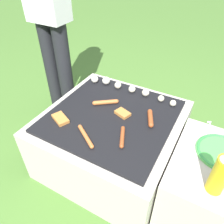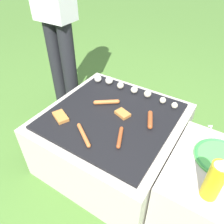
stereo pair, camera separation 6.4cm
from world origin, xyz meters
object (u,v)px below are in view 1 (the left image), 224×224
(fork_utensil, at_px, (214,133))
(plate_colorful, at_px, (222,152))
(sausage_front_center, at_px, (106,102))
(condiment_bottle, at_px, (221,174))

(fork_utensil, bearing_deg, plate_colorful, -67.08)
(sausage_front_center, distance_m, plate_colorful, 0.73)
(condiment_bottle, relative_size, fork_utensil, 1.12)
(sausage_front_center, height_order, fork_utensil, sausage_front_center)
(sausage_front_center, xyz_separation_m, plate_colorful, (0.73, -0.08, -0.01))
(sausage_front_center, distance_m, fork_utensil, 0.68)
(sausage_front_center, height_order, plate_colorful, sausage_front_center)
(plate_colorful, relative_size, fork_utensil, 1.25)
(condiment_bottle, height_order, fork_utensil, condiment_bottle)
(condiment_bottle, bearing_deg, sausage_front_center, 156.93)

